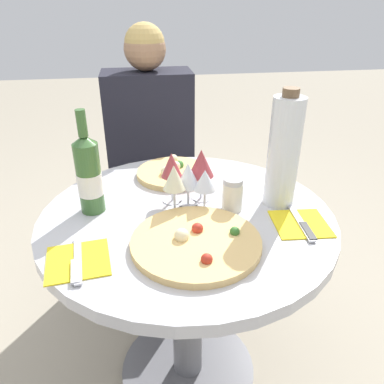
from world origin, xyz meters
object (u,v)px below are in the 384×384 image
object	(u,v)px
chair_behind_diner	(152,182)
pizza_large	(196,242)
tall_carafe	(284,152)
seated_diner	(153,179)
wine_bottle	(89,175)
dining_table	(187,261)

from	to	relation	value
chair_behind_diner	pizza_large	bearing A→B (deg)	94.29
chair_behind_diner	pizza_large	world-z (taller)	chair_behind_diner
chair_behind_diner	tall_carafe	bearing A→B (deg)	115.52
chair_behind_diner	seated_diner	bearing A→B (deg)	90.00
seated_diner	wine_bottle	world-z (taller)	seated_diner
chair_behind_diner	pizza_large	xyz separation A→B (m)	(0.07, -0.94, 0.28)
seated_diner	tall_carafe	size ratio (longest dim) A/B	3.36
wine_bottle	tall_carafe	bearing A→B (deg)	-4.22
dining_table	pizza_large	bearing A→B (deg)	-90.17
seated_diner	tall_carafe	world-z (taller)	seated_diner
chair_behind_diner	tall_carafe	xyz separation A→B (m)	(0.36, -0.75, 0.43)
tall_carafe	pizza_large	bearing A→B (deg)	-147.64
seated_diner	wine_bottle	size ratio (longest dim) A/B	3.87
tall_carafe	dining_table	bearing A→B (deg)	-176.66
tall_carafe	seated_diner	bearing A→B (deg)	120.33
pizza_large	wine_bottle	xyz separation A→B (m)	(-0.27, 0.23, 0.11)
pizza_large	tall_carafe	world-z (taller)	tall_carafe
pizza_large	wine_bottle	distance (m)	0.37
pizza_large	wine_bottle	world-z (taller)	wine_bottle
chair_behind_diner	seated_diner	world-z (taller)	seated_diner
dining_table	chair_behind_diner	distance (m)	0.78
dining_table	seated_diner	size ratio (longest dim) A/B	0.73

